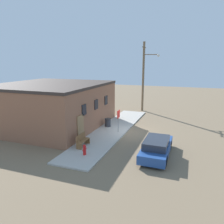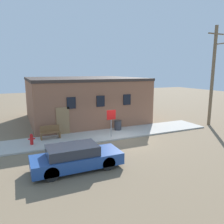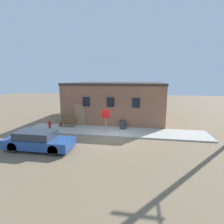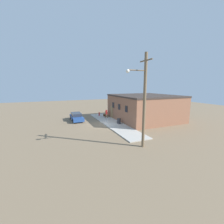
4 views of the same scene
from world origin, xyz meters
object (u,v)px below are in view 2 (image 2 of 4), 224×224
stop_sign (111,118)px  trash_bin (118,125)px  utility_pole (214,74)px  parked_car (76,157)px  fire_hydrant (32,139)px  bench (50,132)px

stop_sign → trash_bin: 2.24m
stop_sign → utility_pole: utility_pole is taller
stop_sign → trash_bin: bearing=50.0°
stop_sign → parked_car: bearing=-133.0°
stop_sign → fire_hydrant: bearing=174.1°
trash_bin → utility_pole: utility_pole is taller
trash_bin → parked_car: (-5.04, -5.57, 0.12)m
stop_sign → trash_bin: size_ratio=2.52×
utility_pole → parked_car: bearing=-163.9°
fire_hydrant → bench: size_ratio=0.53×
fire_hydrant → utility_pole: utility_pole is taller
bench → utility_pole: (14.12, -1.52, 4.10)m
fire_hydrant → parked_car: (1.77, -4.61, 0.16)m
fire_hydrant → trash_bin: trash_bin is taller
bench → parked_car: parked_car is taller
utility_pole → parked_car: 14.81m
stop_sign → utility_pole: 10.42m
bench → trash_bin: size_ratio=1.72×
stop_sign → bench: 4.54m
fire_hydrant → utility_pole: 16.03m
utility_pole → bench: bearing=173.9°
fire_hydrant → stop_sign: 5.66m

